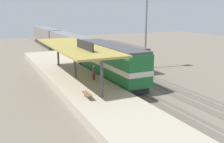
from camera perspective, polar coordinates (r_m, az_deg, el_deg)
The scene contains 12 objects.
ground_plane at distance 33.98m, azimuth 2.66°, elevation -1.54°, with size 120.00×120.00×0.00m, color #706656.
track_near at distance 33.10m, azimuth -0.39°, elevation -1.87°, with size 3.20×110.00×0.16m.
track_far at distance 35.24m, azimuth 6.39°, elevation -1.02°, with size 3.20×110.00×0.16m.
platform at distance 31.39m, azimuth -8.02°, elevation -2.05°, with size 6.00×44.00×0.90m, color #A89E89.
station_canopy at distance 30.49m, azimuth -8.21°, elevation 5.33°, with size 5.20×18.00×4.70m.
platform_bench at distance 23.54m, azimuth -5.49°, elevation -4.90°, with size 0.44×1.70×0.50m.
locomotive at distance 32.38m, azimuth -0.24°, elevation 2.11°, with size 2.93×14.43×4.44m.
passenger_carriage_front at distance 49.07m, azimuth -9.30°, elevation 5.62°, with size 2.90×20.00×4.24m.
passenger_carriage_rear at distance 69.17m, azimuth -14.23°, elevation 7.55°, with size 2.90×20.00×4.24m.
freight_car at distance 39.79m, azimuth 2.04°, elevation 3.55°, with size 2.80×12.00×3.54m.
light_mast at distance 39.34m, azimuth 7.56°, elevation 12.74°, with size 1.10×1.10×11.70m.
person_waiting at distance 29.60m, azimuth -4.02°, elevation -0.08°, with size 0.34×0.34×1.71m.
Camera 1 is at (-13.57, -28.94, 8.62)m, focal length 41.66 mm.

